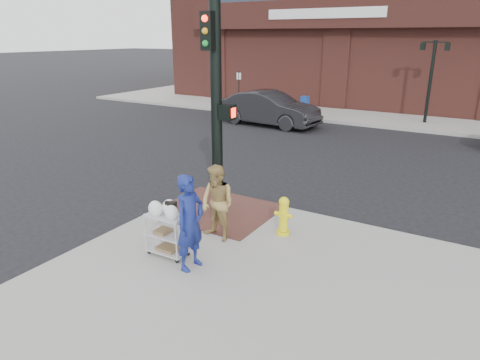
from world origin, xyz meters
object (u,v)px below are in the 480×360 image
Objects in this scene: lamp_post at (431,73)px; utility_cart at (167,231)px; pedestrian_tan at (217,203)px; traffic_signal_pole at (217,106)px; woman_blue at (190,223)px; sedan_dark at (269,108)px; fire_hydrant at (284,215)px.

lamp_post is 3.44× the size of utility_cart.
traffic_signal_pole is at bearing 134.46° from pedestrian_tan.
sedan_dark is at bearing 25.54° from woman_blue.
lamp_post is 8.16m from sedan_dark.
utility_cart is at bearing 81.72° from woman_blue.
pedestrian_tan is 0.32× the size of sedan_dark.
sedan_dark is at bearing 111.38° from traffic_signal_pole.
pedestrian_tan is 1.87× the size of fire_hydrant.
traffic_signal_pole is at bearing 26.59° from woman_blue.
woman_blue is 1.60× the size of utility_cart.
woman_blue is at bearing -94.69° from lamp_post.
traffic_signal_pole is 3.18m from woman_blue.
pedestrian_tan is at bearing -56.63° from traffic_signal_pole.
fire_hydrant is (1.91, -0.26, -2.23)m from traffic_signal_pole.
sedan_dark is at bearing 118.83° from fire_hydrant.
fire_hydrant is (1.58, 2.04, -0.07)m from utility_cart.
pedestrian_tan is 13.33m from sedan_dark.
woman_blue is 14.59m from sedan_dark.
fire_hydrant is (6.26, -11.37, -0.26)m from sedan_dark.
pedestrian_tan is at bearing -152.77° from sedan_dark.
traffic_signal_pole reaches higher than woman_blue.
lamp_post is 2.15× the size of woman_blue.
traffic_signal_pole is at bearing 98.09° from utility_cart.
utility_cart is (-0.46, -1.11, -0.30)m from pedestrian_tan.
lamp_post is 15.43m from traffic_signal_pole.
utility_cart is (-2.15, -17.53, -1.94)m from lamp_post.
woman_blue is at bearing -67.33° from traffic_signal_pole.
woman_blue is (-1.45, -17.68, -1.54)m from lamp_post.
pedestrian_tan is (-0.24, 1.26, -0.10)m from woman_blue.
pedestrian_tan reaches higher than utility_cart.
pedestrian_tan is 1.43× the size of utility_cart.
woman_blue reaches higher than sedan_dark.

